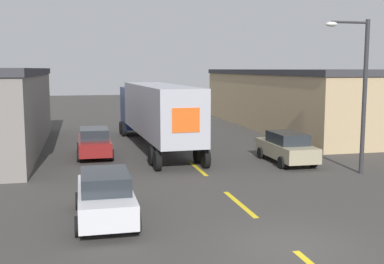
# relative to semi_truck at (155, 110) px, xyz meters

# --- Properties ---
(ground_plane) EXTENTS (160.00, 160.00, 0.00)m
(ground_plane) POSITION_rel_semi_truck_xyz_m (1.10, -17.66, -2.39)
(ground_plane) COLOR #3D3A38
(road_centerline) EXTENTS (0.20, 16.43, 0.01)m
(road_centerline) POSITION_rel_semi_truck_xyz_m (1.10, -13.25, -2.38)
(road_centerline) COLOR yellow
(road_centerline) RESTS_ON ground_plane
(warehouse_right) EXTENTS (12.95, 25.25, 4.85)m
(warehouse_right) POSITION_rel_semi_truck_xyz_m (15.42, 7.79, 0.04)
(warehouse_right) COLOR tan
(warehouse_right) RESTS_ON ground_plane
(semi_truck) EXTENTS (3.32, 15.59, 3.97)m
(semi_truck) POSITION_rel_semi_truck_xyz_m (0.00, 0.00, 0.00)
(semi_truck) COLOR navy
(semi_truck) RESTS_ON ground_plane
(parked_car_right_mid) EXTENTS (1.93, 4.56, 1.62)m
(parked_car_right_mid) POSITION_rel_semi_truck_xyz_m (5.98, -6.42, -1.56)
(parked_car_right_mid) COLOR tan
(parked_car_right_mid) RESTS_ON ground_plane
(parked_car_left_near) EXTENTS (1.93, 4.56, 1.62)m
(parked_car_left_near) POSITION_rel_semi_truck_xyz_m (-3.78, -14.09, -1.56)
(parked_car_left_near) COLOR silver
(parked_car_left_near) RESTS_ON ground_plane
(parked_car_left_far) EXTENTS (1.93, 4.56, 1.62)m
(parked_car_left_far) POSITION_rel_semi_truck_xyz_m (-3.78, -2.37, -1.56)
(parked_car_left_far) COLOR maroon
(parked_car_left_far) RESTS_ON ground_plane
(street_lamp) EXTENTS (2.19, 0.32, 7.13)m
(street_lamp) POSITION_rel_semi_truck_xyz_m (8.10, -9.62, 1.77)
(street_lamp) COLOR #2D2D30
(street_lamp) RESTS_ON ground_plane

